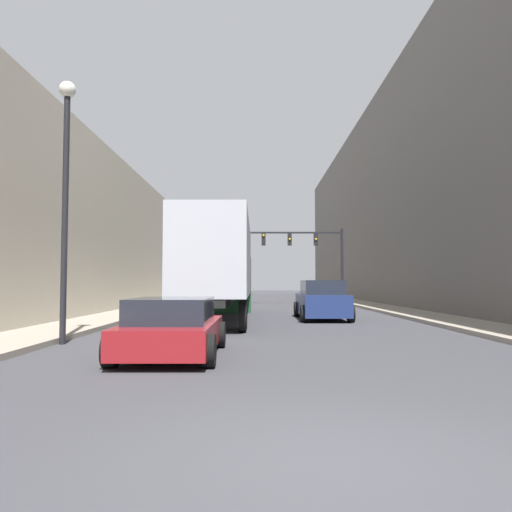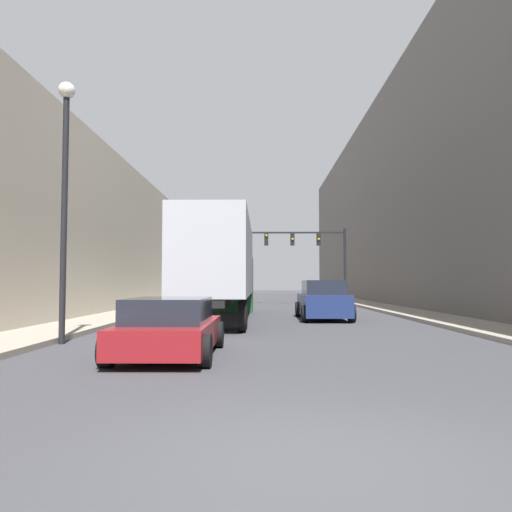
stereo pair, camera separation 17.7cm
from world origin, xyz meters
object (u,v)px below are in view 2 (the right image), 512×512
object	(u,v)px
sedan_car	(170,328)
traffic_signal_gantry	(314,249)
semi_truck	(222,266)
street_lamp	(65,175)
suv_car	(323,301)

from	to	relation	value
sedan_car	traffic_signal_gantry	size ratio (longest dim) A/B	0.54
semi_truck	sedan_car	distance (m)	11.09
sedan_car	traffic_signal_gantry	world-z (taller)	traffic_signal_gantry
semi_truck	sedan_car	bearing A→B (deg)	-91.39
traffic_signal_gantry	street_lamp	size ratio (longest dim) A/B	1.13
sedan_car	street_lamp	world-z (taller)	street_lamp
traffic_signal_gantry	street_lamp	bearing A→B (deg)	-110.91
traffic_signal_gantry	sedan_car	bearing A→B (deg)	-102.78
suv_car	sedan_car	bearing A→B (deg)	-113.18
semi_truck	traffic_signal_gantry	world-z (taller)	traffic_signal_gantry
sedan_car	suv_car	size ratio (longest dim) A/B	0.90
street_lamp	suv_car	bearing A→B (deg)	48.03
sedan_car	traffic_signal_gantry	xyz separation A→B (m)	(5.92, 26.10, 3.49)
sedan_car	suv_car	distance (m)	11.91
suv_car	street_lamp	size ratio (longest dim) A/B	0.68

